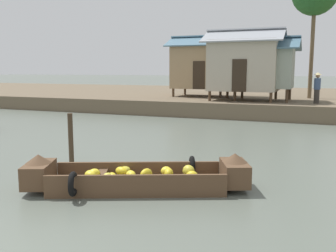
# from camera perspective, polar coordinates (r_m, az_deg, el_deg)

# --- Properties ---
(ground_plane) EXTENTS (300.00, 300.00, 0.00)m
(ground_plane) POSITION_cam_1_polar(r_m,az_deg,el_deg) (13.88, 1.07, -2.61)
(ground_plane) COLOR #596056
(riverbank_strip) EXTENTS (160.00, 20.00, 0.87)m
(riverbank_strip) POSITION_cam_1_polar(r_m,az_deg,el_deg) (30.28, 12.47, 4.08)
(riverbank_strip) COLOR brown
(riverbank_strip) RESTS_ON ground
(banana_boat) EXTENTS (4.93, 2.86, 0.82)m
(banana_boat) POSITION_cam_1_polar(r_m,az_deg,el_deg) (8.58, -4.62, -7.69)
(banana_boat) COLOR brown
(banana_boat) RESTS_ON ground
(stilt_house_left) EXTENTS (4.78, 3.32, 4.07)m
(stilt_house_left) POSITION_cam_1_polar(r_m,az_deg,el_deg) (25.93, 5.62, 9.05)
(stilt_house_left) COLOR #4C3826
(stilt_house_left) RESTS_ON riverbank_strip
(stilt_house_mid_left) EXTENTS (4.55, 3.51, 4.17)m
(stilt_house_mid_left) POSITION_cam_1_polar(r_m,az_deg,el_deg) (22.90, 11.47, 9.08)
(stilt_house_mid_left) COLOR #4C3826
(stilt_house_mid_left) RESTS_ON riverbank_strip
(stilt_house_mid_right) EXTENTS (3.97, 3.20, 3.69)m
(stilt_house_mid_right) POSITION_cam_1_polar(r_m,az_deg,el_deg) (22.97, 14.28, 8.68)
(stilt_house_mid_right) COLOR #4C3826
(stilt_house_mid_right) RESTS_ON riverbank_strip
(vendor_person) EXTENTS (0.44, 0.44, 1.66)m
(vendor_person) POSITION_cam_1_polar(r_m,az_deg,el_deg) (21.75, 21.59, 5.60)
(vendor_person) COLOR #332D28
(vendor_person) RESTS_ON riverbank_strip
(mooring_post) EXTENTS (0.14, 0.14, 1.46)m
(mooring_post) POSITION_cam_1_polar(r_m,az_deg,el_deg) (11.09, -14.46, -1.87)
(mooring_post) COLOR #423323
(mooring_post) RESTS_ON ground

